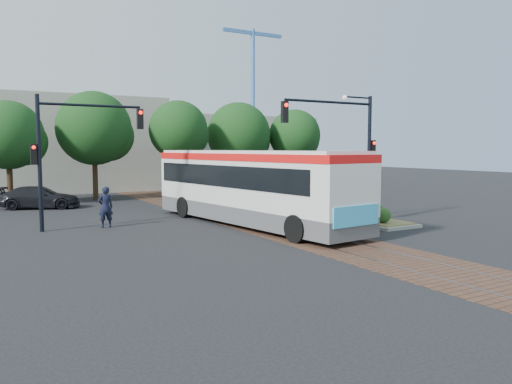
% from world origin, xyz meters
% --- Properties ---
extents(ground, '(120.00, 120.00, 0.00)m').
position_xyz_m(ground, '(0.00, 0.00, 0.00)').
color(ground, black).
rests_on(ground, ground).
extents(trackbed, '(3.60, 40.00, 0.02)m').
position_xyz_m(trackbed, '(0.00, 4.00, 0.01)').
color(trackbed, '#513425').
rests_on(trackbed, ground).
extents(tree_row, '(26.40, 5.60, 7.67)m').
position_xyz_m(tree_row, '(1.21, 16.42, 4.85)').
color(tree_row, '#382314').
rests_on(tree_row, ground).
extents(warehouses, '(40.00, 13.00, 8.00)m').
position_xyz_m(warehouses, '(-0.53, 28.75, 3.81)').
color(warehouses, '#ADA899').
rests_on(warehouses, ground).
extents(crane, '(8.00, 0.50, 18.00)m').
position_xyz_m(crane, '(18.00, 34.00, 10.88)').
color(crane, '#3F72B2').
rests_on(crane, ground).
extents(city_bus, '(4.46, 13.53, 3.56)m').
position_xyz_m(city_bus, '(-0.56, 1.18, 1.98)').
color(city_bus, '#4A4A4D').
rests_on(city_bus, ground).
extents(traffic_island, '(2.20, 5.20, 1.13)m').
position_xyz_m(traffic_island, '(4.82, -0.90, 0.33)').
color(traffic_island, gray).
rests_on(traffic_island, ground).
extents(signal_pole_main, '(5.49, 0.46, 6.00)m').
position_xyz_m(signal_pole_main, '(3.86, -0.81, 4.16)').
color(signal_pole_main, black).
rests_on(signal_pole_main, ground).
extents(signal_pole_left, '(4.99, 0.34, 6.00)m').
position_xyz_m(signal_pole_left, '(-8.37, 4.00, 3.86)').
color(signal_pole_left, black).
rests_on(signal_pole_left, ground).
extents(officer, '(0.70, 0.47, 1.91)m').
position_xyz_m(officer, '(-6.78, 3.78, 0.95)').
color(officer, black).
rests_on(officer, ground).
extents(parked_car, '(5.07, 3.43, 1.36)m').
position_xyz_m(parked_car, '(-8.58, 13.23, 0.68)').
color(parked_car, black).
rests_on(parked_car, ground).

